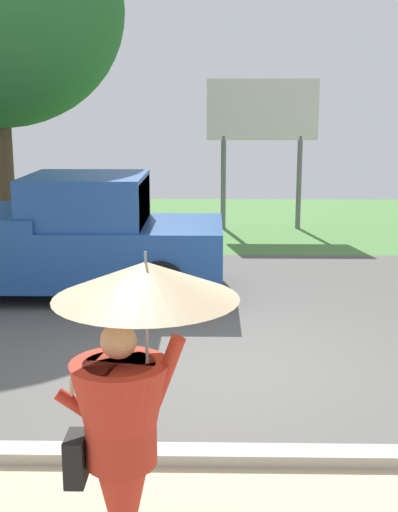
% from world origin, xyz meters
% --- Properties ---
extents(ground_plane, '(40.00, 22.00, 0.20)m').
position_xyz_m(ground_plane, '(0.00, 2.95, -0.05)').
color(ground_plane, '#565451').
extents(monk_pedestrian, '(1.12, 1.10, 2.13)m').
position_xyz_m(monk_pedestrian, '(-0.74, -3.46, 1.14)').
color(monk_pedestrian, '#B22D1E').
rests_on(monk_pedestrian, ground_plane).
extents(pickup_truck, '(5.20, 2.28, 1.88)m').
position_xyz_m(pickup_truck, '(-2.64, 3.17, 0.87)').
color(pickup_truck, '#1E478C').
rests_on(pickup_truck, ground_plane).
extents(roadside_billboard, '(2.60, 0.12, 3.50)m').
position_xyz_m(roadside_billboard, '(0.94, 8.98, 2.55)').
color(roadside_billboard, slate).
rests_on(roadside_billboard, ground_plane).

